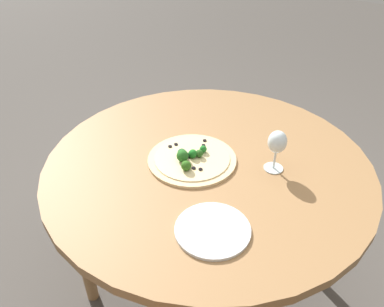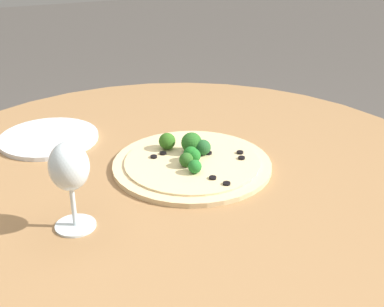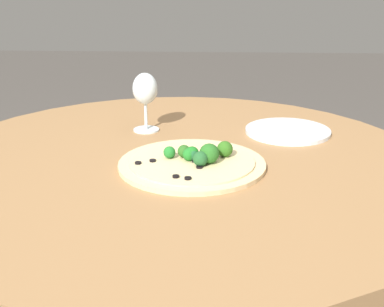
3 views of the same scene
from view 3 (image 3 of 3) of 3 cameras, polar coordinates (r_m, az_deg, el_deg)
name	(u,v)px [view 3 (image 3 of 3)]	position (r m, az deg, el deg)	size (l,w,h in m)	color
dining_table	(177,185)	(1.22, -1.56, -3.37)	(1.17, 1.17, 0.72)	olive
pizza	(193,162)	(1.15, 0.16, -0.90)	(0.32, 0.32, 0.06)	#DBBC89
wine_glass	(145,91)	(1.38, -5.02, 6.65)	(0.07, 0.07, 0.15)	silver
plate_near	(288,131)	(1.40, 10.18, 2.38)	(0.22, 0.22, 0.01)	silver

